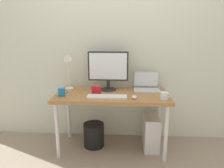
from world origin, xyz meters
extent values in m
plane|color=gray|center=(0.00, 0.00, 0.00)|extent=(6.00, 6.00, 0.00)
cube|color=silver|center=(0.00, 0.37, 1.30)|extent=(4.40, 0.04, 2.60)
cube|color=olive|center=(0.00, 0.00, 0.69)|extent=(1.33, 0.61, 0.04)
cylinder|color=silver|center=(-0.60, -0.25, 0.33)|extent=(0.04, 0.04, 0.67)
cylinder|color=silver|center=(0.60, -0.25, 0.33)|extent=(0.04, 0.04, 0.67)
cylinder|color=silver|center=(-0.60, 0.25, 0.33)|extent=(0.04, 0.04, 0.67)
cylinder|color=silver|center=(0.60, 0.25, 0.33)|extent=(0.04, 0.04, 0.67)
cylinder|color=#232328|center=(-0.06, 0.18, 0.71)|extent=(0.20, 0.20, 0.01)
cylinder|color=#232328|center=(-0.06, 0.18, 0.78)|extent=(0.04, 0.04, 0.11)
cube|color=#232328|center=(-0.06, 0.18, 1.01)|extent=(0.50, 0.03, 0.36)
cube|color=white|center=(-0.06, 0.16, 1.01)|extent=(0.46, 0.01, 0.33)
cube|color=#B2B2B7|center=(0.42, 0.14, 0.72)|extent=(0.32, 0.22, 0.02)
cube|color=#B2B2B7|center=(0.42, 0.26, 0.83)|extent=(0.32, 0.05, 0.21)
cube|color=white|center=(0.42, 0.26, 0.83)|extent=(0.30, 0.04, 0.18)
cylinder|color=silver|center=(-0.56, 0.21, 0.71)|extent=(0.11, 0.11, 0.01)
cylinder|color=silver|center=(-0.56, 0.21, 0.91)|extent=(0.02, 0.02, 0.37)
cone|color=silver|center=(-0.56, 0.17, 1.12)|extent=(0.11, 0.14, 0.13)
cube|color=silver|center=(-0.05, -0.17, 0.72)|extent=(0.44, 0.14, 0.02)
ellipsoid|color=silver|center=(0.25, -0.17, 0.72)|extent=(0.06, 0.09, 0.03)
cylinder|color=#1E72BF|center=(-0.57, -0.13, 0.76)|extent=(0.08, 0.08, 0.10)
torus|color=#1E72BF|center=(-0.52, -0.13, 0.76)|extent=(0.05, 0.01, 0.05)
cylinder|color=silver|center=(0.57, -0.18, 0.75)|extent=(0.08, 0.08, 0.08)
torus|color=silver|center=(0.63, -0.18, 0.75)|extent=(0.05, 0.01, 0.05)
cube|color=red|center=(-0.19, -0.01, 0.75)|extent=(0.11, 0.03, 0.09)
cube|color=silver|center=(0.48, 0.04, 0.21)|extent=(0.18, 0.36, 0.42)
cylinder|color=black|center=(-0.23, 0.04, 0.15)|extent=(0.26, 0.26, 0.30)
camera|label=1|loc=(0.13, -2.29, 1.37)|focal=32.35mm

